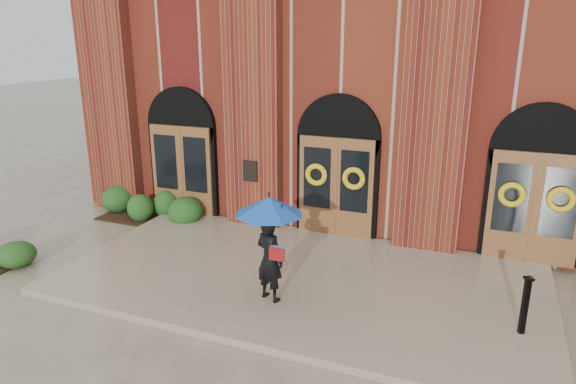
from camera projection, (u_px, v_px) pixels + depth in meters
The scene contains 6 objects.
ground at pixel (297, 284), 10.80m from camera, with size 90.00×90.00×0.00m, color tan.
landing at pixel (299, 278), 10.91m from camera, with size 10.00×5.30×0.15m, color #9B9071.
church_building at pixel (389, 82), 17.56m from camera, with size 16.20×12.53×7.00m.
man_with_umbrella at pixel (269, 229), 9.49m from camera, with size 1.63×1.63×2.06m.
metal_post at pixel (525, 304), 8.62m from camera, with size 0.19×0.19×1.04m.
hedge_wall_left at pixel (153, 207), 14.49m from camera, with size 2.84×1.14×0.73m, color #1F4C19.
Camera 1 is at (3.46, -9.12, 5.03)m, focal length 32.00 mm.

